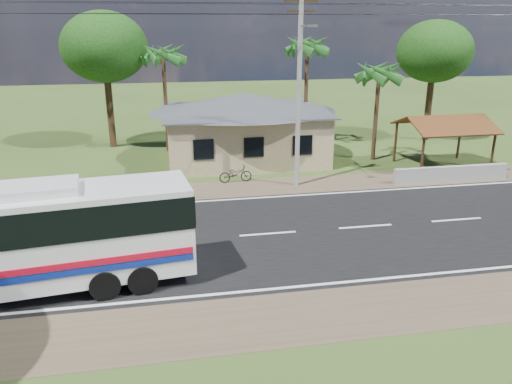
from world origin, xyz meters
TOP-DOWN VIEW (x-y plane):
  - ground at (0.00, 0.00)m, footprint 120.00×120.00m
  - road at (0.00, 0.00)m, footprint 120.00×16.00m
  - house at (1.00, 13.00)m, footprint 12.40×10.00m
  - waiting_shed at (13.00, 8.50)m, footprint 5.20×4.48m
  - concrete_barrier at (12.00, 5.60)m, footprint 7.00×0.30m
  - utility_poles at (2.67, 6.49)m, footprint 32.80×2.22m
  - palm_near at (9.50, 11.00)m, footprint 2.80×2.80m
  - palm_mid at (6.00, 15.50)m, footprint 2.80×2.80m
  - palm_far at (-4.00, 16.00)m, footprint 2.80×2.80m
  - tree_behind_house at (-8.00, 18.00)m, footprint 6.00×6.00m
  - tree_behind_shed at (16.00, 16.00)m, footprint 5.60×5.60m
  - coach_bus at (-9.59, -3.49)m, footprint 12.57×4.12m
  - motorcycle at (-0.31, 7.70)m, footprint 1.93×0.76m

SIDE VIEW (x-z plane):
  - ground at x=0.00m, z-range 0.00..0.00m
  - road at x=0.00m, z-range -0.01..0.02m
  - concrete_barrier at x=12.00m, z-range 0.00..0.90m
  - motorcycle at x=-0.31m, z-range 0.00..1.00m
  - coach_bus at x=-9.59m, z-range 0.27..4.11m
  - house at x=1.00m, z-range 0.14..5.14m
  - waiting_shed at x=13.00m, z-range 1.05..4.40m
  - palm_near at x=9.50m, z-range 2.36..9.06m
  - utility_poles at x=2.67m, z-range 0.27..11.27m
  - palm_far at x=-4.00m, z-range 2.83..10.53m
  - tree_behind_shed at x=16.00m, z-range 2.17..11.19m
  - tree_behind_house at x=-8.00m, z-range 2.31..11.92m
  - palm_mid at x=6.00m, z-range 3.06..11.26m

